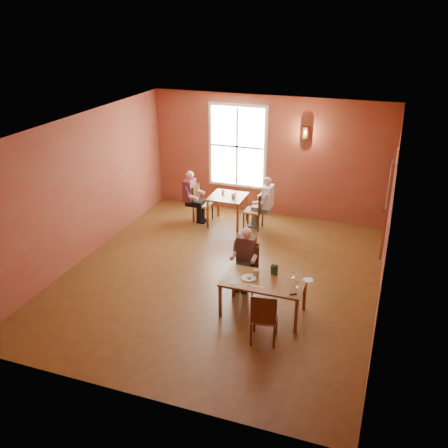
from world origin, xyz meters
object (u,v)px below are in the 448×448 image
(chair_diner_main, at_px, (246,270))
(diner_main, at_px, (246,264))
(chair_empty, at_px, (264,316))
(chair_diner_maroon, at_px, (203,203))
(second_table, at_px, (228,210))
(diner_maroon, at_px, (202,197))
(diner_white, at_px, (255,204))
(main_table, at_px, (263,297))
(chair_diner_white, at_px, (253,210))

(chair_diner_main, distance_m, diner_main, 0.15)
(chair_empty, xyz_separation_m, chair_diner_maroon, (-2.72, 4.19, 0.00))
(diner_main, distance_m, second_table, 3.15)
(diner_maroon, bearing_deg, chair_diner_maroon, 90.00)
(second_table, bearing_deg, diner_main, -64.71)
(diner_main, xyz_separation_m, diner_white, (-0.66, 2.85, 0.05))
(diner_white, height_order, chair_diner_maroon, diner_white)
(diner_main, xyz_separation_m, second_table, (-1.34, 2.85, -0.21))
(chair_empty, distance_m, second_table, 4.68)
(second_table, bearing_deg, main_table, -61.98)
(main_table, xyz_separation_m, diner_white, (-1.16, 3.47, 0.30))
(diner_white, bearing_deg, diner_maroon, 90.00)
(chair_diner_white, relative_size, chair_diner_maroon, 1.00)
(diner_main, relative_size, chair_diner_white, 1.26)
(chair_diner_main, relative_size, chair_empty, 0.94)
(diner_maroon, bearing_deg, chair_diner_white, 90.00)
(diner_white, xyz_separation_m, chair_diner_maroon, (-1.33, 0.00, -0.17))
(diner_white, bearing_deg, chair_diner_white, 90.00)
(chair_diner_main, distance_m, diner_white, 2.90)
(chair_diner_main, relative_size, chair_diner_maroon, 0.93)
(main_table, bearing_deg, diner_main, 128.88)
(chair_empty, height_order, chair_diner_maroon, chair_diner_maroon)
(diner_main, bearing_deg, chair_diner_main, -90.00)
(diner_main, xyz_separation_m, chair_diner_maroon, (-1.99, 2.85, -0.12))
(chair_empty, relative_size, chair_diner_white, 1.00)
(chair_diner_main, height_order, chair_diner_maroon, chair_diner_maroon)
(chair_empty, xyz_separation_m, diner_maroon, (-2.75, 4.19, 0.16))
(chair_empty, bearing_deg, chair_diner_main, 109.44)
(main_table, bearing_deg, chair_empty, -73.00)
(chair_diner_main, xyz_separation_m, chair_diner_white, (-0.69, 2.82, 0.03))
(diner_maroon, bearing_deg, diner_main, 35.43)
(main_table, distance_m, second_table, 3.93)
(diner_main, height_order, chair_empty, diner_main)
(main_table, distance_m, diner_white, 3.67)
(diner_white, height_order, diner_maroon, diner_white)
(diner_white, bearing_deg, chair_diner_main, -166.72)
(diner_main, relative_size, chair_diner_maroon, 1.26)
(chair_diner_maroon, bearing_deg, chair_empty, 32.94)
(diner_white, distance_m, chair_diner_maroon, 1.34)
(chair_empty, bearing_deg, diner_white, 100.06)
(chair_empty, bearing_deg, diner_main, 109.96)
(main_table, xyz_separation_m, chair_diner_main, (-0.50, 0.65, 0.10))
(chair_diner_main, bearing_deg, chair_diner_maroon, -54.69)
(chair_empty, bearing_deg, second_table, 108.00)
(diner_maroon, bearing_deg, diner_white, 90.00)
(main_table, height_order, chair_diner_white, chair_diner_white)
(chair_diner_main, xyz_separation_m, chair_diner_maroon, (-1.99, 2.82, 0.03))
(chair_empty, xyz_separation_m, diner_white, (-1.39, 4.19, 0.17))
(chair_diner_main, distance_m, second_table, 3.12)
(chair_diner_main, height_order, diner_maroon, diner_maroon)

